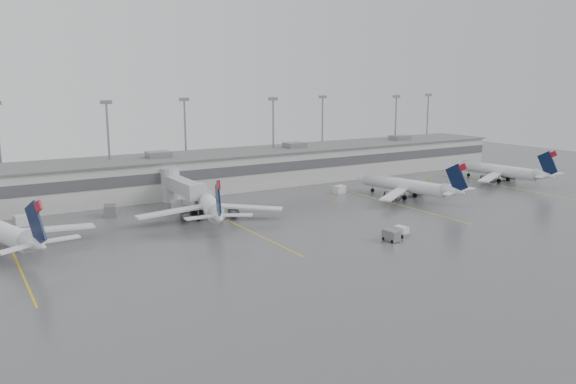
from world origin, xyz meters
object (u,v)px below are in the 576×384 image
jet_mid_right (408,185)px  jet_far_left (1,231)px  baggage_tug (401,232)px  jet_far_right (502,170)px  jet_mid_left (209,203)px

jet_mid_right → jet_far_left: bearing=166.1°
jet_far_left → baggage_tug: bearing=-40.8°
jet_far_left → baggage_tug: 60.88m
jet_mid_right → baggage_tug: 30.50m
jet_far_left → jet_far_right: jet_far_left is taller
jet_far_right → baggage_tug: (-55.33, -24.03, -2.19)m
jet_mid_left → baggage_tug: (21.73, -26.51, -2.31)m
jet_far_right → baggage_tug: size_ratio=10.72×
jet_mid_left → jet_mid_right: (43.37, -5.12, -0.16)m
jet_far_left → baggage_tug: (55.47, -24.98, -2.36)m
jet_far_left → jet_far_right: (110.79, -0.95, -0.17)m
baggage_tug → jet_far_right: bearing=20.4°
jet_far_left → jet_mid_left: size_ratio=1.02×
jet_mid_left → jet_mid_right: jet_mid_left is taller
jet_mid_left → baggage_tug: size_ratio=10.88×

